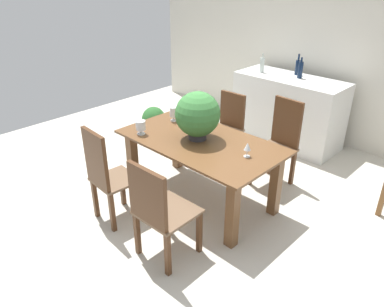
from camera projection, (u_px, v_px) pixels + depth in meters
name	position (u px, v px, depth m)	size (l,w,h in m)	color
ground_plane	(199.00, 199.00, 4.32)	(7.04, 7.04, 0.00)	beige
back_wall	(323.00, 51.00, 5.38)	(6.40, 0.10, 2.60)	beige
dining_table	(200.00, 153.00, 4.05)	(1.76, 0.99, 0.75)	brown
chair_far_left	(227.00, 125.00, 4.93)	(0.43, 0.48, 0.94)	#4C2D19
chair_near_right	(158.00, 209.00, 3.21)	(0.49, 0.49, 0.99)	#4C2D19
chair_near_left	(106.00, 174.00, 3.70)	(0.44, 0.44, 1.05)	#4C2D19
chair_far_right	(280.00, 140.00, 4.42)	(0.44, 0.49, 1.05)	#4C2D19
flower_centerpiece	(198.00, 115.00, 3.88)	(0.48, 0.48, 0.52)	#333338
crystal_vase_left	(141.00, 126.00, 4.07)	(0.11, 0.11, 0.16)	silver
crystal_vase_center_near	(173.00, 112.00, 4.41)	(0.09, 0.09, 0.17)	silver
wine_glass	(247.00, 147.00, 3.59)	(0.07, 0.07, 0.15)	silver
kitchen_counter	(288.00, 110.00, 5.50)	(1.57, 0.67, 0.99)	silver
wine_bottle_tall	(300.00, 70.00, 5.19)	(0.07, 0.07, 0.29)	#0F1E38
wine_bottle_green	(262.00, 65.00, 5.47)	(0.06, 0.06, 0.28)	#B2BFB7
wine_bottle_amber	(298.00, 67.00, 5.35)	(0.07, 0.07, 0.30)	#0F1E38
potted_plant_floor	(154.00, 122.00, 5.68)	(0.37, 0.37, 0.51)	brown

